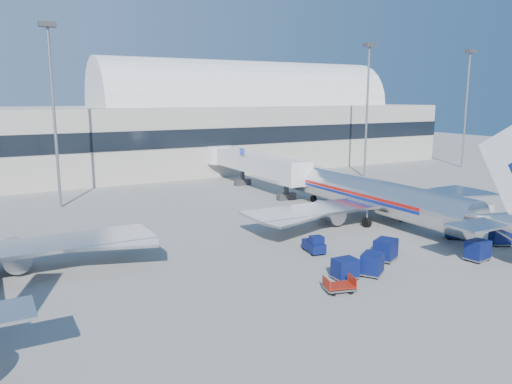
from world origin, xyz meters
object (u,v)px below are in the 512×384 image
mast_far_east (467,92)px  cart_train_c (345,268)px  jetbridge_near (249,162)px  tug_right (457,232)px  barrier_mid (466,212)px  cart_train_a (385,249)px  cart_solo_near (478,250)px  tug_left (314,245)px  tug_lead (386,246)px  mast_east (368,91)px  airliner_main (380,197)px  cart_open_red (340,287)px  barrier_near (446,215)px  cart_train_b (372,264)px  mast_west (52,89)px  cart_solo_far (500,237)px  barrier_far (484,209)px

mast_far_east → cart_train_c: size_ratio=11.76×
jetbridge_near → tug_right: jetbridge_near is taller
barrier_mid → cart_train_c: bearing=-159.4°
cart_train_a → cart_solo_near: bearing=-55.5°
cart_train_c → cart_solo_near: size_ratio=0.89×
mast_far_east → cart_solo_near: mast_far_east is taller
tug_left → tug_lead: bearing=-110.1°
mast_east → cart_train_c: size_ratio=11.76×
airliner_main → cart_open_red: 21.82m
barrier_mid → cart_train_a: (-19.96, -7.80, 0.55)m
barrier_near → tug_lead: tug_lead is taller
barrier_near → cart_solo_near: bearing=-130.0°
cart_train_a → cart_open_red: (-7.85, -3.74, -0.60)m
airliner_main → cart_train_c: size_ratio=19.39×
barrier_near → cart_open_red: 27.09m
barrier_mid → cart_open_red: barrier_mid is taller
tug_lead → tug_left: 6.44m
jetbridge_near → cart_open_red: jetbridge_near is taller
cart_train_c → tug_right: bearing=13.5°
cart_train_b → cart_solo_near: cart_train_b is taller
tug_lead → airliner_main: bearing=28.4°
mast_west → cart_train_c: bearing=-67.7°
jetbridge_near → cart_train_a: (-6.26, -36.61, -2.93)m
mast_far_east → cart_train_b: 69.97m
mast_east → tug_lead: size_ratio=8.60×
tug_right → tug_lead: bearing=-131.5°
tug_lead → mast_far_east: bearing=10.8°
cart_train_c → cart_solo_far: cart_train_c is taller
cart_train_c → mast_west: bearing=114.2°
barrier_near → cart_solo_near: (-9.76, -11.62, 0.49)m
mast_east → cart_train_a: 47.89m
airliner_main → cart_solo_far: 12.99m
tug_lead → barrier_far: bearing=-6.3°
mast_east → cart_train_c: (-34.53, -37.68, -13.91)m
barrier_mid → cart_train_b: 25.45m
tug_lead → barrier_mid: bearing=-3.6°
airliner_main → cart_solo_near: 14.37m
mast_east → cart_train_b: mast_east is taller
cart_train_c → cart_solo_far: 18.49m
airliner_main → cart_train_c: bearing=-140.0°
mast_east → cart_solo_near: 47.28m
barrier_mid → cart_open_red: 30.11m
tug_left → cart_solo_far: size_ratio=1.27×
tug_left → cart_train_b: (0.65, -6.90, 0.19)m
cart_solo_far → tug_lead: bearing=-169.3°
barrier_mid → airliner_main: bearing=167.5°
barrier_near → cart_train_c: cart_train_c is taller
barrier_far → cart_train_a: 24.54m
barrier_mid → cart_train_c: 27.59m
jetbridge_near → barrier_far: (17.00, -28.81, -3.48)m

